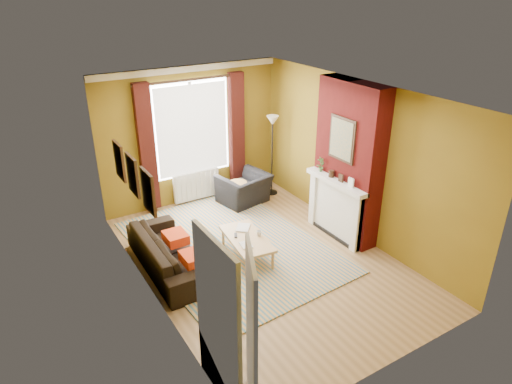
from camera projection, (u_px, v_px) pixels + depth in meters
ground at (264, 259)px, 7.66m from camera, size 5.50×5.50×0.00m
room_walls at (288, 170)px, 7.59m from camera, size 3.82×5.54×2.83m
striped_rug at (231, 246)px, 8.02m from camera, size 3.05×4.07×0.02m
sofa at (170, 252)px, 7.31m from camera, size 0.83×2.08×0.60m
armchair at (244, 189)px, 9.49m from camera, size 1.11×1.01×0.63m
coffee_table at (247, 240)px, 7.58m from camera, size 0.71×1.21×0.38m
wicker_stool at (238, 192)px, 9.51m from camera, size 0.43×0.43×0.47m
floor_lamp at (272, 133)px, 9.46m from camera, size 0.34×0.34×1.74m
book_a at (241, 246)px, 7.30m from camera, size 0.21×0.26×0.02m
book_b at (237, 227)px, 7.86m from camera, size 0.35×0.36×0.02m
mug at (259, 233)px, 7.60m from camera, size 0.13×0.13×0.09m
tv_remote at (236, 235)px, 7.61m from camera, size 0.11×0.16×0.02m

